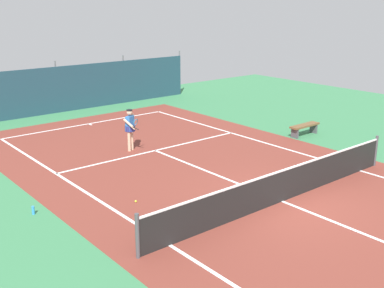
# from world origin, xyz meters

# --- Properties ---
(ground_plane) EXTENTS (36.00, 36.00, 0.00)m
(ground_plane) POSITION_xyz_m (0.00, 0.00, 0.00)
(ground_plane) COLOR #387A4C
(court_surface) EXTENTS (11.02, 26.60, 0.01)m
(court_surface) POSITION_xyz_m (0.00, 0.00, 0.00)
(court_surface) COLOR brown
(court_surface) RESTS_ON ground
(tennis_net) EXTENTS (10.12, 0.10, 1.10)m
(tennis_net) POSITION_xyz_m (0.00, 0.00, 0.51)
(tennis_net) COLOR black
(tennis_net) RESTS_ON ground
(back_fence) EXTENTS (16.30, 0.98, 2.70)m
(back_fence) POSITION_xyz_m (-0.00, 15.61, 0.67)
(back_fence) COLOR #1E3D4C
(back_fence) RESTS_ON ground
(tennis_player) EXTENTS (0.56, 0.83, 1.64)m
(tennis_player) POSITION_xyz_m (-0.71, 7.04, 0.96)
(tennis_player) COLOR #D8AD8C
(tennis_player) RESTS_ON ground
(tennis_ball_near_player) EXTENTS (0.07, 0.07, 0.07)m
(tennis_ball_near_player) POSITION_xyz_m (-3.33, 2.67, 0.03)
(tennis_ball_near_player) COLOR #CCDB33
(tennis_ball_near_player) RESTS_ON ground
(courtside_bench) EXTENTS (1.60, 0.40, 0.49)m
(courtside_bench) POSITION_xyz_m (6.31, 4.08, 0.37)
(courtside_bench) COLOR brown
(courtside_bench) RESTS_ON ground
(water_bottle) EXTENTS (0.08, 0.08, 0.24)m
(water_bottle) POSITION_xyz_m (-5.95, 3.78, 0.12)
(water_bottle) COLOR #338CD8
(water_bottle) RESTS_ON ground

